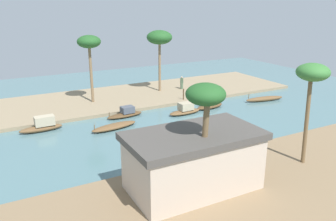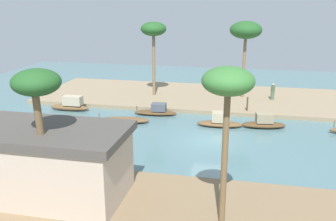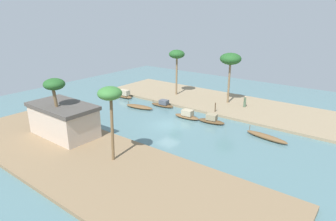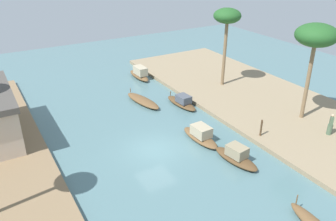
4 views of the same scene
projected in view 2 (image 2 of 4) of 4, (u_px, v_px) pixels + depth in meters
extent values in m
plane|color=slate|center=(209.00, 141.00, 27.88)|extent=(62.44, 62.44, 0.00)
cube|color=#937F60|center=(221.00, 98.00, 39.36)|extent=(37.84, 11.30, 0.35)
ellipsoid|color=brown|center=(70.00, 107.00, 35.54)|extent=(3.84, 1.10, 0.55)
cube|color=tan|center=(73.00, 100.00, 35.28)|extent=(1.76, 0.96, 0.85)
cylinder|color=brown|center=(334.00, 124.00, 29.25)|extent=(0.07, 0.07, 0.58)
ellipsoid|color=brown|center=(264.00, 125.00, 30.72)|extent=(3.66, 1.67, 0.49)
cube|color=gray|center=(264.00, 118.00, 30.55)|extent=(1.43, 1.15, 0.73)
ellipsoid|color=brown|center=(155.00, 113.00, 34.15)|extent=(3.96, 1.49, 0.42)
cube|color=#4C515B|center=(159.00, 107.00, 33.96)|extent=(1.37, 1.07, 0.66)
cylinder|color=brown|center=(137.00, 108.00, 34.25)|extent=(0.07, 0.07, 0.41)
ellipsoid|color=brown|center=(123.00, 120.00, 31.92)|extent=(4.68, 1.93, 0.50)
cylinder|color=brown|center=(99.00, 115.00, 31.89)|extent=(0.07, 0.07, 0.40)
ellipsoid|color=brown|center=(220.00, 124.00, 31.00)|extent=(3.77, 1.38, 0.47)
cube|color=tan|center=(221.00, 117.00, 30.81)|extent=(1.50, 1.11, 0.76)
cylinder|color=#4C664C|center=(272.00, 96.00, 37.92)|extent=(0.52, 0.52, 0.81)
cube|color=#4C664C|center=(273.00, 89.00, 37.71)|extent=(0.42, 0.42, 0.64)
sphere|color=tan|center=(273.00, 84.00, 37.59)|extent=(0.22, 0.22, 0.22)
cylinder|color=#4C3823|center=(247.00, 104.00, 34.05)|extent=(0.14, 0.14, 1.28)
cylinder|color=#7F6647|center=(244.00, 67.00, 38.22)|extent=(0.31, 0.35, 6.17)
ellipsoid|color=#235623|center=(246.00, 30.00, 37.16)|extent=(3.17, 3.17, 1.74)
cylinder|color=#7F6647|center=(154.00, 65.00, 39.08)|extent=(0.31, 0.37, 6.32)
ellipsoid|color=#235623|center=(153.00, 29.00, 38.03)|extent=(2.60, 2.60, 1.43)
cylinder|color=brown|center=(43.00, 149.00, 18.08)|extent=(0.34, 0.71, 5.67)
ellipsoid|color=#235623|center=(36.00, 82.00, 17.15)|extent=(2.26, 2.26, 1.24)
cylinder|color=brown|center=(224.00, 160.00, 16.41)|extent=(0.28, 0.49, 6.09)
ellipsoid|color=#387533|center=(228.00, 81.00, 15.42)|extent=(2.20, 2.20, 1.21)
cube|color=#C6B29E|center=(49.00, 166.00, 19.17)|extent=(7.69, 4.27, 3.21)
cube|color=#4C4742|center=(46.00, 132.00, 18.65)|extent=(8.15, 4.53, 0.42)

